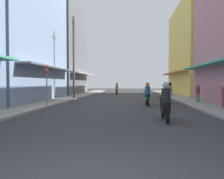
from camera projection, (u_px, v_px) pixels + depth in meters
The scene contains 14 objects.
ground_plane at pixel (124, 101), 19.82m from camera, with size 90.81×90.81×0.00m, color #38383A.
sidewalk_left at pixel (62, 100), 20.29m from camera, with size 2.01×49.28×0.12m, color #ADA89E.
sidewalk_right at pixel (189, 100), 19.35m from camera, with size 2.01×49.28×0.12m, color #9E9991.
building_left_mid at pixel (12, 30), 19.57m from camera, with size 7.05×11.94×12.05m.
building_left_far at pixel (58, 35), 31.81m from camera, with size 7.05×11.06×16.24m.
building_right_far at pixel (201, 50), 29.12m from camera, with size 7.05×13.59×11.34m.
motorbike_black at pixel (165, 104), 9.23m from camera, with size 0.55×1.81×1.58m.
motorbike_green at pixel (147, 95), 15.41m from camera, with size 0.55×1.81×1.58m.
motorbike_white at pixel (170, 94), 17.11m from camera, with size 0.62×1.79×1.58m.
motorbike_orange at pixel (117, 89), 31.73m from camera, with size 0.55×1.81×1.58m.
pedestrian_crossing at pixel (224, 94), 13.10m from camera, with size 0.44×0.44×1.62m.
pedestrian_far at pixel (198, 93), 17.17m from camera, with size 0.34×0.34×1.54m.
utility_pole at pixel (74, 57), 21.40m from camera, with size 0.20×1.20×7.69m.
street_sign_no_entry at pixel (47, 80), 14.37m from camera, with size 0.07×0.60×2.65m.
Camera 1 is at (0.69, -3.16, 1.53)m, focal length 36.90 mm.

